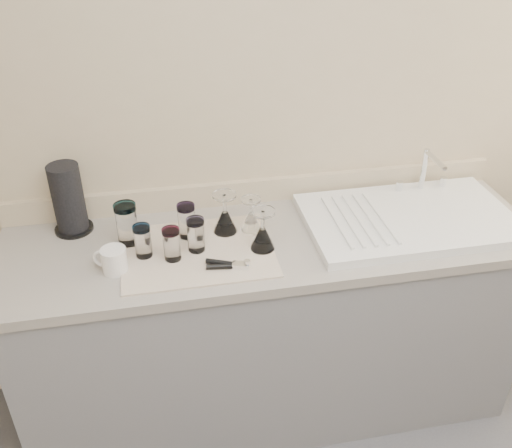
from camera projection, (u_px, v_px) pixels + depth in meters
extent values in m
cube|color=tan|center=(258.00, 122.00, 2.24)|extent=(3.50, 0.04, 2.50)
cube|color=slate|center=(271.00, 329.00, 2.43)|extent=(2.00, 0.60, 0.86)
cube|color=gray|center=(273.00, 242.00, 2.19)|extent=(2.06, 0.62, 0.04)
cube|color=white|center=(409.00, 219.00, 2.26)|extent=(0.82, 0.50, 0.03)
cylinder|color=silver|center=(424.00, 169.00, 2.39)|extent=(0.02, 0.02, 0.18)
cylinder|color=silver|center=(436.00, 160.00, 2.28)|extent=(0.02, 0.16, 0.02)
cylinder|color=silver|center=(399.00, 186.00, 2.41)|extent=(0.03, 0.03, 0.04)
cylinder|color=silver|center=(443.00, 182.00, 2.44)|extent=(0.03, 0.03, 0.04)
cube|color=silver|center=(197.00, 251.00, 2.09)|extent=(0.55, 0.42, 0.01)
cylinder|color=white|center=(127.00, 226.00, 2.10)|extent=(0.08, 0.08, 0.14)
cylinder|color=teal|center=(124.00, 207.00, 2.05)|extent=(0.08, 0.08, 0.02)
cylinder|color=white|center=(187.00, 223.00, 2.14)|extent=(0.06, 0.06, 0.12)
cylinder|color=#653AAA|center=(186.00, 207.00, 2.10)|extent=(0.07, 0.07, 0.02)
cylinder|color=white|center=(143.00, 243.00, 2.03)|extent=(0.06, 0.06, 0.11)
cylinder|color=blue|center=(141.00, 228.00, 2.00)|extent=(0.06, 0.06, 0.02)
cylinder|color=white|center=(172.00, 246.00, 2.02)|extent=(0.06, 0.06, 0.11)
cylinder|color=#CA316E|center=(171.00, 231.00, 1.98)|extent=(0.06, 0.06, 0.02)
cylinder|color=white|center=(196.00, 237.00, 2.06)|extent=(0.06, 0.06, 0.11)
cylinder|color=#8D80CB|center=(195.00, 221.00, 2.03)|extent=(0.07, 0.07, 0.02)
cone|color=white|center=(225.00, 222.00, 2.18)|extent=(0.09, 0.09, 0.09)
cylinder|color=white|center=(225.00, 204.00, 2.13)|extent=(0.01, 0.01, 0.07)
cylinder|color=white|center=(224.00, 195.00, 2.11)|extent=(0.09, 0.09, 0.01)
cone|color=white|center=(251.00, 221.00, 2.19)|extent=(0.08, 0.08, 0.07)
cylinder|color=white|center=(251.00, 207.00, 2.16)|extent=(0.01, 0.01, 0.06)
cylinder|color=white|center=(251.00, 200.00, 2.14)|extent=(0.08, 0.08, 0.01)
cone|color=white|center=(263.00, 238.00, 2.08)|extent=(0.09, 0.09, 0.08)
cylinder|color=white|center=(263.00, 221.00, 2.04)|extent=(0.01, 0.01, 0.07)
cylinder|color=white|center=(263.00, 212.00, 2.02)|extent=(0.09, 0.09, 0.01)
cube|color=silver|center=(241.00, 266.00, 1.99)|extent=(0.07, 0.05, 0.02)
cylinder|color=black|center=(223.00, 266.00, 1.99)|extent=(0.12, 0.04, 0.02)
cylinder|color=black|center=(222.00, 263.00, 2.01)|extent=(0.12, 0.07, 0.02)
cylinder|color=white|center=(114.00, 260.00, 1.97)|extent=(0.12, 0.12, 0.09)
torus|color=white|center=(102.00, 259.00, 1.98)|extent=(0.07, 0.04, 0.07)
cylinder|color=black|center=(74.00, 228.00, 2.22)|extent=(0.15, 0.15, 0.01)
cylinder|color=black|center=(68.00, 198.00, 2.14)|extent=(0.12, 0.12, 0.26)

